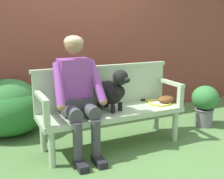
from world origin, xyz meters
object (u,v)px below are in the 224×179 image
(garden_bench, at_px, (112,115))
(person_seated, at_px, (77,92))
(baseball_glove, at_px, (166,99))
(dog_on_bench, at_px, (112,90))
(potted_plant, at_px, (205,103))
(tennis_racket, at_px, (158,102))

(garden_bench, height_order, person_seated, person_seated)
(garden_bench, bearing_deg, baseball_glove, -0.52)
(garden_bench, distance_m, baseball_glove, 0.77)
(person_seated, bearing_deg, baseball_glove, 0.44)
(baseball_glove, bearing_deg, dog_on_bench, -175.23)
(dog_on_bench, distance_m, baseball_glove, 0.79)
(dog_on_bench, relative_size, potted_plant, 0.85)
(potted_plant, bearing_deg, person_seated, -178.07)
(garden_bench, relative_size, tennis_racket, 3.07)
(person_seated, bearing_deg, dog_on_bench, 0.47)
(tennis_racket, bearing_deg, dog_on_bench, -177.30)
(dog_on_bench, xyz_separation_m, tennis_racket, (0.66, 0.03, -0.24))
(garden_bench, distance_m, potted_plant, 1.48)
(garden_bench, bearing_deg, dog_on_bench, -91.18)
(person_seated, height_order, dog_on_bench, person_seated)
(garden_bench, relative_size, person_seated, 1.30)
(garden_bench, relative_size, dog_on_bench, 3.44)
(baseball_glove, bearing_deg, potted_plant, 8.73)
(dog_on_bench, xyz_separation_m, potted_plant, (1.48, 0.06, -0.35))
(baseball_glove, xyz_separation_m, potted_plant, (0.72, 0.06, -0.15))
(person_seated, distance_m, baseball_glove, 1.21)
(garden_bench, xyz_separation_m, person_seated, (-0.42, -0.02, 0.33))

